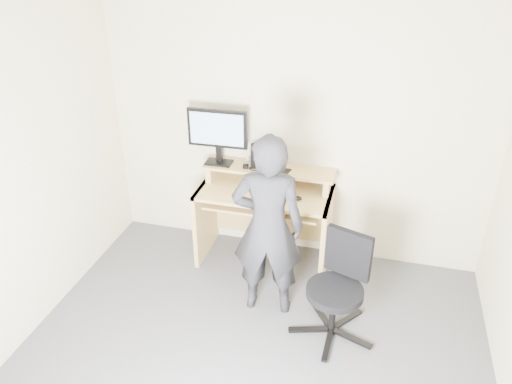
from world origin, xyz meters
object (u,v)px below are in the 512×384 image
at_px(desk, 267,206).
at_px(person, 268,227).
at_px(monitor, 218,132).
at_px(office_chair, 339,283).

xyz_separation_m(desk, person, (0.18, -0.71, 0.23)).
height_order(monitor, office_chair, monitor).
bearing_deg(office_chair, monitor, 164.49).
bearing_deg(monitor, office_chair, -36.57).
xyz_separation_m(desk, office_chair, (0.77, -0.84, -0.09)).
bearing_deg(desk, person, -75.73).
height_order(office_chair, person, person).
xyz_separation_m(office_chair, person, (-0.59, 0.13, 0.33)).
bearing_deg(person, office_chair, 161.51).
relative_size(monitor, person, 0.35).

